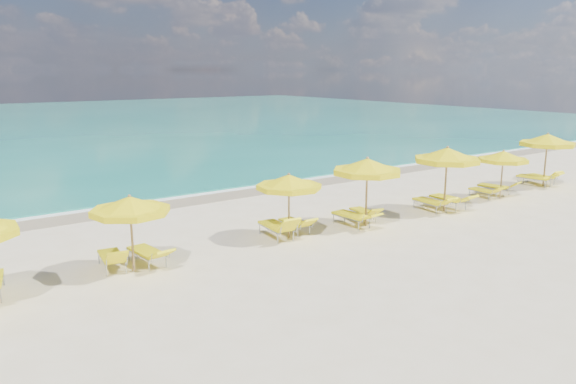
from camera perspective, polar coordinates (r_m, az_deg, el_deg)
ground_plane at (r=19.49m, az=2.58°, el=-4.21°), size 120.00×120.00×0.00m
ocean at (r=63.95m, az=-25.27°, el=6.17°), size 120.00×80.00×0.30m
wet_sand_band at (r=25.52m, az=-7.76°, el=-0.34°), size 120.00×2.60×0.01m
foam_line at (r=26.21m, az=-8.58°, el=-0.03°), size 120.00×1.20×0.03m
whitecap_near at (r=32.61m, az=-25.28°, el=1.34°), size 14.00×0.36×0.05m
whitecap_far at (r=43.68m, az=-8.77°, el=4.88°), size 18.00×0.30×0.05m
umbrella_2 at (r=15.94m, az=-15.75°, el=-1.38°), size 2.58×2.58×2.22m
umbrella_3 at (r=18.56m, az=0.09°, el=0.96°), size 2.66×2.66×2.21m
umbrella_4 at (r=20.15m, az=8.06°, el=2.53°), size 3.25×3.25×2.53m
umbrella_5 at (r=22.96m, az=15.86°, el=3.57°), size 3.39×3.39×2.62m
umbrella_6 at (r=26.13m, az=21.03°, el=3.34°), size 2.75×2.75×2.15m
umbrella_7 at (r=29.78m, az=24.86°, el=4.77°), size 2.59×2.59×2.60m
lounger_2_left at (r=16.76m, az=-17.42°, el=-6.78°), size 0.82×1.80×0.83m
lounger_2_right at (r=16.86m, az=-14.03°, el=-6.44°), size 0.80×1.93×0.73m
lounger_3_left at (r=18.87m, az=-1.14°, el=-3.98°), size 0.85×1.96×0.95m
lounger_3_right at (r=19.55m, az=0.75°, el=-3.53°), size 0.61×1.70×0.72m
lounger_4_left at (r=20.42m, az=6.56°, el=-2.84°), size 0.75×2.03×0.71m
lounger_4_right at (r=21.30m, az=7.69°, el=-2.33°), size 0.84×1.69×0.67m
lounger_5_left at (r=23.18m, az=14.31°, el=-1.33°), size 0.75×1.94×0.77m
lounger_5_right at (r=23.83m, az=16.04°, el=-1.03°), size 0.73×2.05×0.78m
lounger_6_left at (r=26.23m, az=19.24°, el=-0.14°), size 0.65×1.65×0.66m
lounger_6_right at (r=27.12m, az=20.29°, el=0.22°), size 0.92×1.89×0.74m
lounger_7_left at (r=29.86m, az=23.82°, el=1.04°), size 0.92×2.13×0.82m
lounger_7_right at (r=30.59m, az=24.35°, el=1.18°), size 0.84×1.78×0.80m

